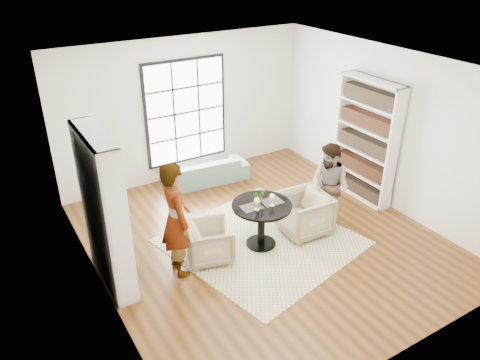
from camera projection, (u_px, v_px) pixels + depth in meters
ground at (263, 239)px, 8.17m from camera, size 6.00×6.00×0.00m
room_shell at (247, 162)px, 8.00m from camera, size 6.00×6.01×6.00m
rug at (262, 242)px, 8.08m from camera, size 3.34×3.34×0.01m
pedestal_table at (261, 216)px, 7.75m from camera, size 0.99×0.99×0.79m
sofa at (206, 171)px, 9.98m from camera, size 1.84×0.86×0.52m
armchair_left at (210, 242)px, 7.53m from camera, size 0.86×0.85×0.64m
armchair_right at (303, 214)px, 8.19m from camera, size 0.88×0.86×0.75m
person_left at (176, 219)px, 6.99m from camera, size 0.51×0.72×1.87m
person_right at (329, 186)px, 8.26m from camera, size 0.74×0.87×1.56m
placemat_left at (252, 207)px, 7.57m from camera, size 0.35×0.28×0.01m
placemat_right at (272, 202)px, 7.73m from camera, size 0.35×0.28×0.01m
cutlery_left at (252, 207)px, 7.56m from camera, size 0.15×0.23×0.01m
cutlery_right at (272, 201)px, 7.72m from camera, size 0.15×0.23×0.01m
wine_glass_left at (257, 201)px, 7.43m from camera, size 0.10×0.10×0.22m
wine_glass_right at (272, 197)px, 7.55m from camera, size 0.10×0.10×0.21m
flower_centerpiece at (258, 197)px, 7.64m from camera, size 0.25×0.22×0.23m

